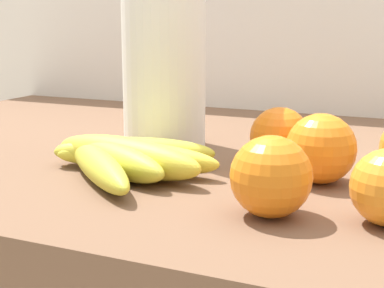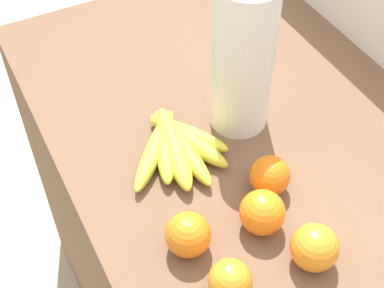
{
  "view_description": "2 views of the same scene",
  "coord_description": "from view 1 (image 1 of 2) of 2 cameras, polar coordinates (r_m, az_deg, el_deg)",
  "views": [
    {
      "loc": [
        0.13,
        -0.69,
        1.07
      ],
      "look_at": [
        -0.12,
        -0.14,
        0.94
      ],
      "focal_mm": 54.1,
      "sensor_mm": 36.0,
      "label": 1
    },
    {
      "loc": [
        0.42,
        -0.43,
        1.67
      ],
      "look_at": [
        -0.15,
        -0.14,
        0.97
      ],
      "focal_mm": 52.35,
      "sensor_mm": 36.0,
      "label": 2
    }
  ],
  "objects": [
    {
      "name": "orange_right",
      "position": [
        0.62,
        12.58,
        -0.45
      ],
      "size": [
        0.07,
        0.07,
        0.07
      ],
      "primitive_type": "sphere",
      "color": "orange",
      "rests_on": "counter"
    },
    {
      "name": "wall_back",
      "position": [
        1.16,
        16.27,
        -9.68
      ],
      "size": [
        1.87,
        0.06,
        1.3
      ],
      "primitive_type": "cube",
      "color": "silver",
      "rests_on": "ground"
    },
    {
      "name": "orange_back_right",
      "position": [
        0.68,
        8.63,
        0.71
      ],
      "size": [
        0.07,
        0.07,
        0.07
      ],
      "primitive_type": "sphere",
      "color": "orange",
      "rests_on": "counter"
    },
    {
      "name": "orange_front",
      "position": [
        0.51,
        7.8,
        -3.21
      ],
      "size": [
        0.07,
        0.07,
        0.07
      ],
      "primitive_type": "sphere",
      "color": "orange",
      "rests_on": "counter"
    },
    {
      "name": "paper_towel_roll",
      "position": [
        0.77,
        -2.81,
        10.66
      ],
      "size": [
        0.11,
        0.11,
        0.33
      ],
      "color": "white",
      "rests_on": "counter"
    },
    {
      "name": "banana_bunch",
      "position": [
        0.65,
        -6.86,
        -1.29
      ],
      "size": [
        0.21,
        0.21,
        0.04
      ],
      "color": "gold",
      "rests_on": "counter"
    }
  ]
}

